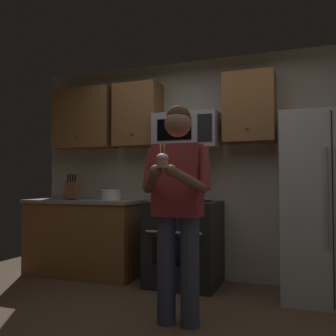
% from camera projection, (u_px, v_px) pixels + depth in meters
% --- Properties ---
extents(ground_plane, '(6.00, 6.00, 0.00)m').
position_uv_depth(ground_plane, '(147.00, 333.00, 2.87)').
color(ground_plane, brown).
extents(wall_back, '(4.40, 0.10, 2.60)m').
position_uv_depth(wall_back, '(206.00, 168.00, 4.56)').
color(wall_back, '#B7AD99').
rests_on(wall_back, ground).
extents(oven_range, '(0.76, 0.70, 0.93)m').
position_uv_depth(oven_range, '(184.00, 243.00, 4.21)').
color(oven_range, black).
rests_on(oven_range, ground).
extents(microwave, '(0.74, 0.41, 0.40)m').
position_uv_depth(microwave, '(187.00, 131.00, 4.37)').
color(microwave, '#9EA0A5').
extents(refrigerator, '(0.90, 0.75, 1.80)m').
position_uv_depth(refrigerator, '(331.00, 207.00, 3.66)').
color(refrigerator, '#B7BABF').
rests_on(refrigerator, ground).
extents(cabinet_row_upper, '(2.78, 0.36, 0.76)m').
position_uv_depth(cabinet_row_upper, '(144.00, 115.00, 4.63)').
color(cabinet_row_upper, brown).
extents(counter_left, '(1.44, 0.66, 0.92)m').
position_uv_depth(counter_left, '(85.00, 237.00, 4.69)').
color(counter_left, brown).
rests_on(counter_left, ground).
extents(knife_block, '(0.16, 0.15, 0.32)m').
position_uv_depth(knife_block, '(72.00, 190.00, 4.72)').
color(knife_block, brown).
rests_on(knife_block, counter_left).
extents(bowl_large_white, '(0.26, 0.26, 0.12)m').
position_uv_depth(bowl_large_white, '(111.00, 195.00, 4.62)').
color(bowl_large_white, white).
rests_on(bowl_large_white, counter_left).
extents(person, '(0.60, 0.48, 1.76)m').
position_uv_depth(person, '(177.00, 200.00, 3.05)').
color(person, '#383F59').
rests_on(person, ground).
extents(cupcake, '(0.09, 0.09, 0.17)m').
position_uv_depth(cupcake, '(162.00, 160.00, 2.76)').
color(cupcake, '#A87F56').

